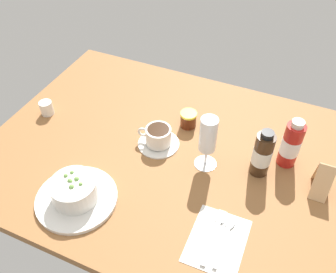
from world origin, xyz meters
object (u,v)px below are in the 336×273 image
object	(u,v)px
sauce_bottle_red	(291,144)
wine_glass	(207,138)
jam_jar	(188,119)
menu_card	(323,178)
porridge_bowl	(75,192)
coffee_cup	(158,137)
creamer_jug	(47,107)
cutlery_setting	(218,239)
sauce_bottle_brown	(262,154)

from	to	relation	value
sauce_bottle_red	wine_glass	bearing A→B (deg)	-153.71
jam_jar	menu_card	world-z (taller)	menu_card
wine_glass	sauce_bottle_red	size ratio (longest dim) A/B	1.08
porridge_bowl	wine_glass	distance (cm)	39.07
porridge_bowl	coffee_cup	size ratio (longest dim) A/B	1.67
coffee_cup	creamer_jug	world-z (taller)	coffee_cup
cutlery_setting	sauce_bottle_brown	xyz separation A→B (cm)	(3.78, 26.22, 7.04)
porridge_bowl	sauce_bottle_red	bearing A→B (deg)	36.77
porridge_bowl	coffee_cup	xyz separation A→B (cm)	(11.39, 28.56, -0.27)
porridge_bowl	wine_glass	bearing A→B (deg)	43.45
creamer_jug	cutlery_setting	bearing A→B (deg)	-18.22
jam_jar	coffee_cup	bearing A→B (deg)	-114.29
sauce_bottle_red	jam_jar	bearing A→B (deg)	174.11
porridge_bowl	cutlery_setting	distance (cm)	39.58
porridge_bowl	wine_glass	xyz separation A→B (cm)	(27.79, 26.32, 7.84)
sauce_bottle_brown	sauce_bottle_red	distance (cm)	9.62
creamer_jug	menu_card	bearing A→B (deg)	2.01
jam_jar	sauce_bottle_brown	bearing A→B (deg)	-21.40
coffee_cup	sauce_bottle_red	size ratio (longest dim) A/B	0.81
cutlery_setting	jam_jar	xyz separation A→B (cm)	(-22.45, 36.50, 2.52)
sauce_bottle_red	menu_card	bearing A→B (deg)	-34.19
wine_glass	menu_card	world-z (taller)	wine_glass
porridge_bowl	cutlery_setting	world-z (taller)	porridge_bowl
sauce_bottle_brown	menu_card	size ratio (longest dim) A/B	1.48
wine_glass	sauce_bottle_brown	xyz separation A→B (cm)	(15.25, 3.96, -3.84)
cutlery_setting	jam_jar	bearing A→B (deg)	121.59
coffee_cup	sauce_bottle_brown	bearing A→B (deg)	3.13
creamer_jug	jam_jar	distance (cm)	48.96
jam_jar	wine_glass	bearing A→B (deg)	-52.38
porridge_bowl	coffee_cup	world-z (taller)	porridge_bowl
creamer_jug	wine_glass	world-z (taller)	wine_glass
sauce_bottle_brown	coffee_cup	bearing A→B (deg)	-176.87
creamer_jug	sauce_bottle_brown	distance (cm)	73.48
porridge_bowl	creamer_jug	xyz separation A→B (cm)	(-30.21, 26.94, -0.78)
coffee_cup	creamer_jug	xyz separation A→B (cm)	(-41.60, -1.62, -0.51)
menu_card	cutlery_setting	bearing A→B (deg)	-128.72
coffee_cup	menu_card	xyz separation A→B (cm)	(48.75, 1.56, 2.24)
creamer_jug	menu_card	size ratio (longest dim) A/B	0.51
porridge_bowl	coffee_cup	bearing A→B (deg)	68.25
jam_jar	menu_card	xyz separation A→B (cm)	(43.33, -10.46, 2.48)
cutlery_setting	wine_glass	distance (cm)	27.30
coffee_cup	sauce_bottle_brown	world-z (taller)	sauce_bottle_brown
porridge_bowl	cutlery_setting	xyz separation A→B (cm)	(39.26, 4.07, -3.04)
sauce_bottle_brown	creamer_jug	bearing A→B (deg)	-177.38
wine_glass	cutlery_setting	bearing A→B (deg)	-62.74
creamer_jug	wine_glass	xyz separation A→B (cm)	(58.00, -0.61, 8.63)
sauce_bottle_red	sauce_bottle_brown	bearing A→B (deg)	-134.25
creamer_jug	sauce_bottle_red	bearing A→B (deg)	7.30
sauce_bottle_red	cutlery_setting	bearing A→B (deg)	-107.58
creamer_jug	wine_glass	distance (cm)	58.64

